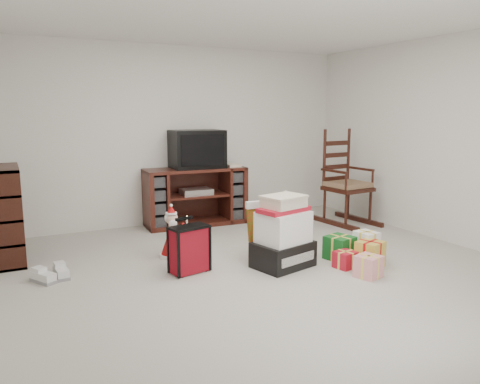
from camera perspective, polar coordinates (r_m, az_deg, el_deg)
name	(u,v)px	position (r m, az deg, el deg)	size (l,w,h in m)	color
room	(273,148)	(4.53, 4.04, 5.42)	(5.01, 5.01, 2.51)	#B6B2A7
tv_stand	(196,196)	(6.64, -5.44, -0.53)	(1.44, 0.57, 0.81)	#401712
bookshelf	(8,216)	(5.58, -26.44, -2.62)	(0.28, 0.83, 1.02)	#34150E
rocking_chair	(345,190)	(6.88, 12.63, 0.24)	(0.65, 0.98, 1.40)	#34150E
gift_pile	(283,236)	(4.85, 5.29, -5.42)	(0.67, 0.55, 0.73)	black
red_suitcase	(189,249)	(4.71, -6.20, -6.94)	(0.40, 0.26, 0.56)	maroon
stocking	(259,230)	(5.05, 2.29, -4.70)	(0.31, 0.13, 0.66)	#0D7D16
teddy_bear	(267,247)	(5.10, 3.30, -6.68)	(0.23, 0.20, 0.33)	brown
santa_figurine	(285,220)	(5.99, 5.54, -3.40)	(0.29, 0.27, 0.59)	maroon
mrs_claus_figurine	(172,237)	(5.23, -8.30, -5.49)	(0.28, 0.27, 0.58)	maroon
sneaker_pair	(52,275)	(4.89, -21.91, -9.36)	(0.37, 0.29, 0.10)	silver
gift_cluster	(356,255)	(5.06, 13.98, -7.44)	(0.69, 0.78, 0.23)	#AF1424
crt_television	(197,149)	(6.60, -5.29, 5.24)	(0.74, 0.55, 0.53)	black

